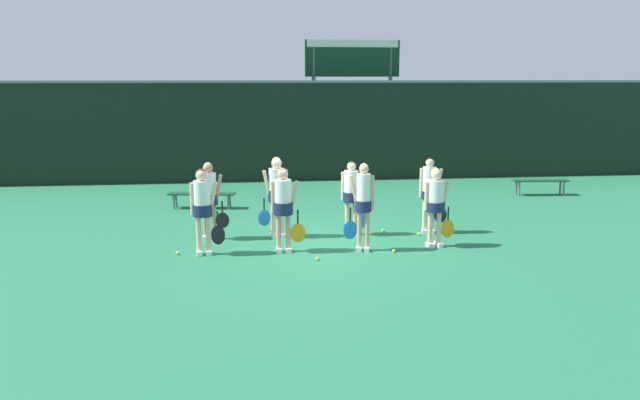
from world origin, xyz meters
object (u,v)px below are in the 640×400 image
player_4 (209,194)px  tennis_ball_2 (430,225)px  scoreboard (352,70)px  player_2 (363,200)px  bench_courtside (202,195)px  player_6 (352,192)px  tennis_ball_0 (317,259)px  player_0 (203,204)px  bench_far (540,182)px  tennis_ball_5 (178,253)px  player_7 (429,189)px  tennis_ball_6 (419,234)px  player_1 (283,202)px  tennis_ball_1 (383,230)px  player_3 (436,200)px  player_5 (277,190)px  tennis_ball_4 (394,251)px  tennis_ball_3 (223,223)px

player_4 → tennis_ball_2: size_ratio=24.70×
scoreboard → player_2: size_ratio=2.66×
bench_courtside → player_6: size_ratio=1.09×
player_4 → player_6: 3.15m
player_2 → tennis_ball_0: 1.55m
scoreboard → tennis_ball_0: size_ratio=71.88×
player_0 → tennis_ball_2: 5.61m
scoreboard → bench_far: 7.85m
scoreboard → tennis_ball_5: scoreboard is taller
scoreboard → player_0: scoreboard is taller
player_4 → player_7: bearing=8.6°
bench_far → tennis_ball_6: 6.58m
player_1 → tennis_ball_0: size_ratio=25.83×
scoreboard → tennis_ball_1: size_ratio=71.89×
player_2 → player_6: (-0.02, 1.31, -0.07)m
player_3 → tennis_ball_5: (-5.31, -0.04, -0.96)m
bench_courtside → player_6: player_6 is taller
player_5 → tennis_ball_5: (-2.06, -1.20, -1.04)m
tennis_ball_6 → player_6: bearing=171.1°
player_5 → tennis_ball_4: size_ratio=26.67×
tennis_ball_6 → tennis_ball_4: bearing=-124.0°
tennis_ball_0 → tennis_ball_4: same height
player_4 → player_6: (3.15, 0.03, -0.03)m
player_6 → tennis_ball_0: player_6 is taller
player_0 → player_3: 4.78m
tennis_ball_5 → player_3: bearing=0.4°
player_1 → bench_far: bearing=30.7°
player_2 → tennis_ball_4: size_ratio=26.93×
tennis_ball_3 → tennis_ball_1: bearing=-17.0°
player_1 → player_3: bearing=-2.1°
bench_courtside → tennis_ball_3: bench_courtside is taller
player_0 → tennis_ball_2: bearing=12.2°
player_0 → player_7: 5.12m
scoreboard → bench_far: bearing=-46.2°
player_6 → player_7: player_7 is taller
player_6 → tennis_ball_6: 1.80m
tennis_ball_3 → tennis_ball_4: (3.56, -2.85, 0.00)m
scoreboard → tennis_ball_2: bearing=-86.7°
bench_courtside → player_6: bearing=-35.0°
player_6 → tennis_ball_2: size_ratio=24.38×
player_4 → player_6: size_ratio=1.01×
player_1 → tennis_ball_1: player_1 is taller
player_4 → player_2: bearing=-13.6°
tennis_ball_0 → tennis_ball_2: (2.99, 2.52, 0.00)m
tennis_ball_2 → tennis_ball_5: size_ratio=0.96×
player_4 → player_6: bearing=8.9°
player_0 → bench_courtside: bearing=87.3°
player_5 → tennis_ball_2: (3.68, 0.62, -1.04)m
player_0 → tennis_ball_5: (-0.53, 0.03, -1.00)m
player_1 → player_0: bearing=177.9°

